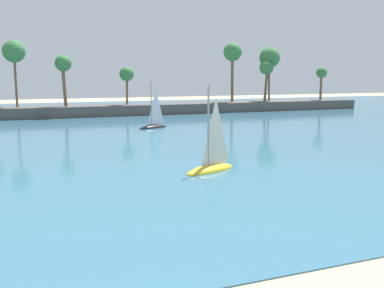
% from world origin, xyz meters
% --- Properties ---
extents(sea, '(220.00, 102.11, 0.06)m').
position_xyz_m(sea, '(0.00, 60.00, 0.03)').
color(sea, '#386B84').
rests_on(sea, ground).
extents(palm_headland, '(112.45, 6.53, 12.92)m').
position_xyz_m(palm_headland, '(-1.18, 71.03, 3.53)').
color(palm_headland, '#514C47').
rests_on(palm_headland, ground).
extents(sailboat_near_shore, '(4.57, 3.00, 6.40)m').
position_xyz_m(sailboat_near_shore, '(8.12, 50.78, 0.64)').
color(sailboat_near_shore, black).
rests_on(sailboat_near_shore, sea).
extents(sailboat_toward_headland, '(4.69, 3.02, 6.55)m').
position_xyz_m(sailboat_toward_headland, '(4.79, 24.77, 0.65)').
color(sailboat_toward_headland, yellow).
rests_on(sailboat_toward_headland, sea).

